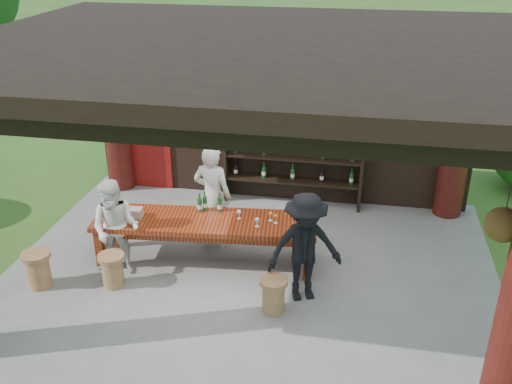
% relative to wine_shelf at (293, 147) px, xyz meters
% --- Properties ---
extents(ground, '(90.00, 90.00, 0.00)m').
position_rel_wine_shelf_xyz_m(ground, '(-0.30, -2.45, -1.14)').
color(ground, '#2D5119').
rests_on(ground, ground).
extents(pavilion, '(7.50, 6.00, 3.60)m').
position_rel_wine_shelf_xyz_m(pavilion, '(-0.32, -2.02, 0.99)').
color(pavilion, slate).
rests_on(pavilion, ground).
extents(wine_shelf, '(2.57, 0.39, 2.27)m').
position_rel_wine_shelf_xyz_m(wine_shelf, '(0.00, 0.00, 0.00)').
color(wine_shelf, black).
rests_on(wine_shelf, ground).
extents(tasting_table, '(3.45, 1.20, 0.75)m').
position_rel_wine_shelf_xyz_m(tasting_table, '(-1.04, -2.32, -0.50)').
color(tasting_table, '#5A180C').
rests_on(tasting_table, ground).
extents(stool_near_left, '(0.39, 0.39, 0.51)m').
position_rel_wine_shelf_xyz_m(stool_near_left, '(-2.21, -3.20, -0.86)').
color(stool_near_left, brown).
rests_on(stool_near_left, ground).
extents(stool_near_right, '(0.39, 0.39, 0.51)m').
position_rel_wine_shelf_xyz_m(stool_near_right, '(0.19, -3.37, -0.86)').
color(stool_near_right, brown).
rests_on(stool_near_right, ground).
extents(stool_far_left, '(0.42, 0.42, 0.55)m').
position_rel_wine_shelf_xyz_m(stool_far_left, '(-3.26, -3.42, -0.84)').
color(stool_far_left, brown).
rests_on(stool_far_left, ground).
extents(host, '(0.69, 0.51, 1.73)m').
position_rel_wine_shelf_xyz_m(host, '(-1.07, -1.75, -0.27)').
color(host, beige).
rests_on(host, ground).
extents(guest_woman, '(0.75, 0.59, 1.50)m').
position_rel_wine_shelf_xyz_m(guest_woman, '(-2.26, -2.83, -0.38)').
color(guest_woman, silver).
rests_on(guest_woman, ground).
extents(guest_man, '(1.20, 0.95, 1.62)m').
position_rel_wine_shelf_xyz_m(guest_man, '(0.55, -2.97, -0.33)').
color(guest_man, black).
rests_on(guest_man, ground).
extents(table_bottles, '(0.38, 0.15, 0.31)m').
position_rel_wine_shelf_xyz_m(table_bottles, '(-1.07, -2.03, -0.23)').
color(table_bottles, '#194C1E').
rests_on(table_bottles, tasting_table).
extents(table_glasses, '(0.64, 0.29, 0.15)m').
position_rel_wine_shelf_xyz_m(table_glasses, '(-0.20, -2.25, -0.31)').
color(table_glasses, silver).
rests_on(table_glasses, tasting_table).
extents(napkin_basket, '(0.28, 0.20, 0.14)m').
position_rel_wine_shelf_xyz_m(napkin_basket, '(-2.13, -2.44, -0.32)').
color(napkin_basket, '#BF6672').
rests_on(napkin_basket, tasting_table).
extents(shrubs, '(15.72, 7.77, 1.36)m').
position_rel_wine_shelf_xyz_m(shrubs, '(2.10, -1.18, -0.59)').
color(shrubs, '#194C14').
rests_on(shrubs, ground).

